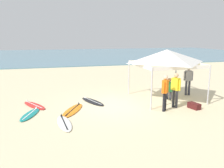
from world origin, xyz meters
TOP-DOWN VIEW (x-y plane):
  - ground_plane at (0.00, 0.00)m, footprint 80.00×80.00m
  - sea at (0.00, 33.64)m, footprint 80.00×36.00m
  - canopy_tent at (3.01, 0.52)m, footprint 3.29×3.29m
  - surfboard_teal at (-4.10, -0.33)m, footprint 1.05×1.88m
  - surfboard_orange at (-2.21, -0.25)m, footprint 1.48×2.18m
  - surfboard_red at (-3.99, 1.04)m, footprint 1.40×1.93m
  - surfboard_white at (-2.72, -1.81)m, footprint 0.66×1.92m
  - surfboard_black at (-1.03, 0.95)m, footprint 1.21×2.03m
  - person_grey at (4.72, 0.92)m, footprint 0.53×0.31m
  - person_orange at (1.95, -1.40)m, footprint 0.41×0.42m
  - person_yellow at (2.69, -1.07)m, footprint 0.34×0.51m
  - person_green at (3.18, 0.37)m, footprint 0.47×0.39m
  - gear_bag_near_tent at (3.50, -1.49)m, footprint 0.44×0.65m

SIDE VIEW (x-z plane):
  - ground_plane at x=0.00m, z-range 0.00..0.00m
  - surfboard_orange at x=-2.21m, z-range -0.06..0.13m
  - surfboard_black at x=-1.03m, z-range -0.06..0.13m
  - surfboard_red at x=-3.99m, z-range -0.06..0.13m
  - surfboard_white at x=-2.72m, z-range -0.06..0.13m
  - surfboard_teal at x=-4.10m, z-range -0.06..0.13m
  - sea at x=0.00m, z-range 0.00..0.10m
  - gear_bag_near_tent at x=3.50m, z-range 0.00..0.28m
  - person_green at x=3.18m, z-range 0.06..1.26m
  - person_grey at x=4.72m, z-range 0.13..1.84m
  - person_orange at x=1.95m, z-range 0.13..1.84m
  - person_yellow at x=2.69m, z-range 0.13..1.84m
  - canopy_tent at x=3.01m, z-range 1.01..3.76m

